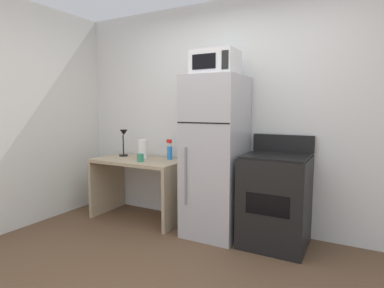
# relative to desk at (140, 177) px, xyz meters

# --- Properties ---
(wall_back_white) EXTENTS (5.00, 0.10, 2.60)m
(wall_back_white) POSITION_rel_desk_xyz_m (1.15, 0.39, 0.78)
(wall_back_white) COLOR silver
(wall_back_white) RESTS_ON ground
(desk) EXTENTS (1.14, 0.63, 0.75)m
(desk) POSITION_rel_desk_xyz_m (0.00, 0.00, 0.00)
(desk) COLOR tan
(desk) RESTS_ON ground
(desk_lamp) EXTENTS (0.14, 0.12, 0.35)m
(desk_lamp) POSITION_rel_desk_xyz_m (-0.33, 0.09, 0.47)
(desk_lamp) COLOR black
(desk_lamp) RESTS_ON desk
(spray_bottle) EXTENTS (0.06, 0.06, 0.25)m
(spray_bottle) POSITION_rel_desk_xyz_m (0.34, 0.16, 0.33)
(spray_bottle) COLOR #2D8CEA
(spray_bottle) RESTS_ON desk
(paper_towel_roll) EXTENTS (0.11, 0.11, 0.24)m
(paper_towel_roll) POSITION_rel_desk_xyz_m (0.01, 0.05, 0.35)
(paper_towel_roll) COLOR white
(paper_towel_roll) RESTS_ON desk
(coffee_mug) EXTENTS (0.08, 0.08, 0.09)m
(coffee_mug) POSITION_rel_desk_xyz_m (0.12, -0.14, 0.28)
(coffee_mug) COLOR #338C66
(coffee_mug) RESTS_ON desk
(refrigerator) EXTENTS (0.58, 0.65, 1.72)m
(refrigerator) POSITION_rel_desk_xyz_m (1.03, 0.00, 0.34)
(refrigerator) COLOR #B7B7BC
(refrigerator) RESTS_ON ground
(microwave) EXTENTS (0.46, 0.35, 0.26)m
(microwave) POSITION_rel_desk_xyz_m (1.03, -0.02, 1.32)
(microwave) COLOR silver
(microwave) RESTS_ON refrigerator
(oven_range) EXTENTS (0.63, 0.61, 1.10)m
(oven_range) POSITION_rel_desk_xyz_m (1.68, 0.02, -0.06)
(oven_range) COLOR black
(oven_range) RESTS_ON ground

